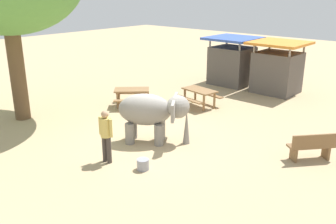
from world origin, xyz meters
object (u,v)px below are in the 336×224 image
object	(u,v)px
feed_bucket	(143,164)
wooden_bench	(312,146)
market_stall_orange	(277,70)
elephant	(153,112)
picnic_table_near	(132,93)
person_handler	(106,133)
market_stall_blue	(232,63)
picnic_table_far	(200,94)

from	to	relation	value
feed_bucket	wooden_bench	bearing A→B (deg)	48.24
market_stall_orange	elephant	bearing A→B (deg)	-91.71
picnic_table_near	elephant	bearing A→B (deg)	102.60
person_handler	picnic_table_near	world-z (taller)	person_handler
wooden_bench	market_stall_orange	xyz separation A→B (m)	(-4.31, 6.47, 0.67)
wooden_bench	market_stall_orange	world-z (taller)	market_stall_orange
picnic_table_near	feed_bucket	world-z (taller)	picnic_table_near
elephant	market_stall_blue	bearing A→B (deg)	70.05
market_stall_orange	feed_bucket	size ratio (longest dim) A/B	7.00
wooden_bench	market_stall_blue	xyz separation A→B (m)	(-6.91, 6.47, 0.67)
elephant	wooden_bench	world-z (taller)	elephant
feed_bucket	picnic_table_far	bearing A→B (deg)	112.09
person_handler	wooden_bench	distance (m)	6.16
market_stall_orange	market_stall_blue	bearing A→B (deg)	180.00
person_handler	feed_bucket	world-z (taller)	person_handler
person_handler	market_stall_blue	xyz separation A→B (m)	(-2.38, 10.62, 0.19)
market_stall_blue	market_stall_orange	world-z (taller)	same
person_handler	market_stall_orange	xyz separation A→B (m)	(0.22, 10.62, 0.19)
market_stall_blue	feed_bucket	distance (m)	10.89
elephant	market_stall_blue	xyz separation A→B (m)	(-2.34, 8.60, 0.07)
elephant	picnic_table_near	distance (m)	4.14
person_handler	feed_bucket	size ratio (longest dim) A/B	4.50
picnic_table_far	market_stall_blue	distance (m)	4.60
picnic_table_far	market_stall_orange	world-z (taller)	market_stall_orange
person_handler	market_stall_blue	bearing A→B (deg)	5.20
picnic_table_far	market_stall_orange	size ratio (longest dim) A/B	0.68
wooden_bench	market_stall_blue	distance (m)	9.49
person_handler	picnic_table_near	bearing A→B (deg)	31.65
picnic_table_near	picnic_table_far	xyz separation A→B (m)	(2.26, 1.92, 0.00)
picnic_table_far	elephant	bearing A→B (deg)	114.83
market_stall_blue	feed_bucket	size ratio (longest dim) A/B	7.00
market_stall_blue	feed_bucket	xyz separation A→B (m)	(3.53, -10.25, -0.98)
person_handler	market_stall_orange	distance (m)	10.62
picnic_table_near	feed_bucket	xyz separation A→B (m)	(4.63, -3.91, -0.43)
wooden_bench	picnic_table_far	xyz separation A→B (m)	(-5.75, 2.06, 0.12)
wooden_bench	picnic_table_near	xyz separation A→B (m)	(-8.00, 0.13, 0.12)
person_handler	market_stall_blue	distance (m)	10.88
picnic_table_near	person_handler	bearing A→B (deg)	85.05
elephant	feed_bucket	world-z (taller)	elephant
elephant	picnic_table_far	size ratio (longest dim) A/B	1.34
feed_bucket	market_stall_orange	bearing A→B (deg)	95.20
picnic_table_far	feed_bucket	bearing A→B (deg)	121.17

